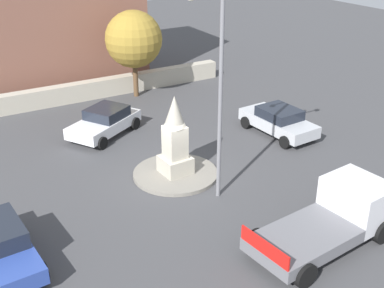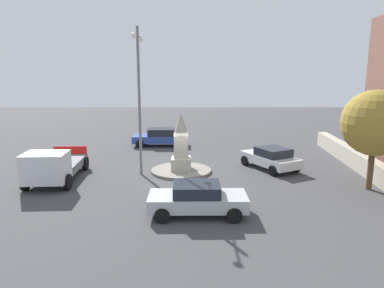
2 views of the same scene
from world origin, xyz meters
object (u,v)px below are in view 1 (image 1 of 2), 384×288
at_px(streetlamp, 221,75).
at_px(truck_white_near_island, 335,217).
at_px(monument, 175,139).
at_px(car_white_parked_left, 105,121).
at_px(corner_building, 55,5).
at_px(tree_near_wall, 134,39).
at_px(car_silver_parked_right, 278,121).

xyz_separation_m(streetlamp, truck_white_near_island, (-1.61, 4.64, -4.15)).
xyz_separation_m(monument, car_white_parked_left, (0.70, -5.68, -1.02)).
bearing_deg(truck_white_near_island, car_white_parked_left, -77.29).
bearing_deg(monument, car_white_parked_left, -82.93).
relative_size(truck_white_near_island, corner_building, 0.56).
relative_size(car_white_parked_left, tree_near_wall, 0.84).
distance_m(streetlamp, car_white_parked_left, 9.25).
xyz_separation_m(monument, corner_building, (-0.92, -16.21, 3.07)).
relative_size(streetlamp, tree_near_wall, 1.64).
xyz_separation_m(streetlamp, car_white_parked_left, (1.26, -8.06, -4.37)).
height_order(streetlamp, truck_white_near_island, streetlamp).
bearing_deg(corner_building, streetlamp, 88.88).
distance_m(monument, tree_near_wall, 10.68).
distance_m(car_silver_parked_right, truck_white_near_island, 9.13).
xyz_separation_m(corner_building, tree_near_wall, (-2.42, 6.22, -1.29)).
bearing_deg(car_white_parked_left, streetlamp, 98.86).
bearing_deg(car_silver_parked_right, tree_near_wall, -69.59).
bearing_deg(monument, streetlamp, 103.05).
height_order(streetlamp, corner_building, corner_building).
bearing_deg(streetlamp, corner_building, -91.12).
xyz_separation_m(truck_white_near_island, tree_near_wall, (-1.17, -17.02, 2.58)).
bearing_deg(car_white_parked_left, truck_white_near_island, 102.71).
bearing_deg(monument, tree_near_wall, -108.46).
bearing_deg(car_white_parked_left, corner_building, -98.74).
bearing_deg(truck_white_near_island, streetlamp, -70.88).
xyz_separation_m(car_silver_parked_right, truck_white_near_island, (4.56, 7.91, 0.20)).
height_order(car_white_parked_left, tree_near_wall, tree_near_wall).
xyz_separation_m(truck_white_near_island, corner_building, (1.25, -23.23, 3.88)).
distance_m(car_white_parked_left, car_silver_parked_right, 8.84).
bearing_deg(monument, truck_white_near_island, 107.10).
bearing_deg(monument, car_silver_parked_right, -172.55).
bearing_deg(tree_near_wall, car_silver_parked_right, 110.41).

